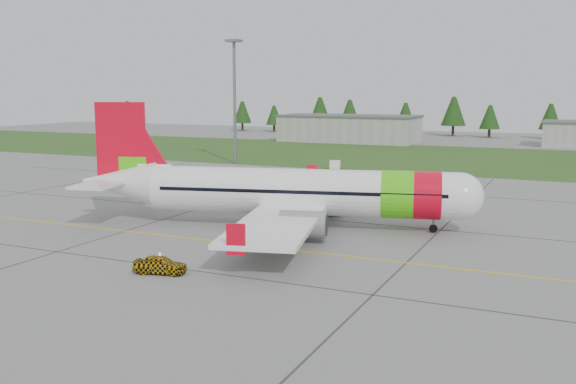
% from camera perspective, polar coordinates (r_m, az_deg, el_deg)
% --- Properties ---
extents(ground, '(320.00, 320.00, 0.00)m').
position_cam_1_polar(ground, '(43.20, -5.34, -7.39)').
color(ground, gray).
rests_on(ground, ground).
extents(aircraft, '(36.12, 33.96, 11.12)m').
position_cam_1_polar(aircraft, '(57.29, 0.37, 0.01)').
color(aircraft, white).
rests_on(aircraft, ground).
extents(follow_me_car, '(1.55, 1.71, 3.60)m').
position_cam_1_polar(follow_me_car, '(43.86, -11.35, -4.84)').
color(follow_me_car, '#E3AF0C').
rests_on(follow_me_car, ground).
extents(service_van, '(2.01, 1.95, 4.60)m').
position_cam_1_polar(service_van, '(98.83, 4.21, 3.26)').
color(service_van, white).
rests_on(service_van, ground).
extents(grass_strip, '(320.00, 50.00, 0.03)m').
position_cam_1_polar(grass_strip, '(120.28, 14.58, 2.93)').
color(grass_strip, '#30561E').
rests_on(grass_strip, ground).
extents(taxi_guideline, '(120.00, 0.25, 0.02)m').
position_cam_1_polar(taxi_guideline, '(50.04, -0.74, -5.05)').
color(taxi_guideline, gold).
rests_on(taxi_guideline, ground).
extents(hangar_west, '(32.00, 14.00, 6.00)m').
position_cam_1_polar(hangar_west, '(154.71, 5.46, 5.58)').
color(hangar_west, '#A8A8A3').
rests_on(hangar_west, ground).
extents(floodlight_mast, '(0.50, 0.50, 20.00)m').
position_cam_1_polar(floodlight_mast, '(107.71, -4.76, 7.83)').
color(floodlight_mast, slate).
rests_on(floodlight_mast, ground).
extents(treeline, '(160.00, 8.00, 10.00)m').
position_cam_1_polar(treeline, '(175.23, 17.92, 6.24)').
color(treeline, '#1C3F14').
rests_on(treeline, ground).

